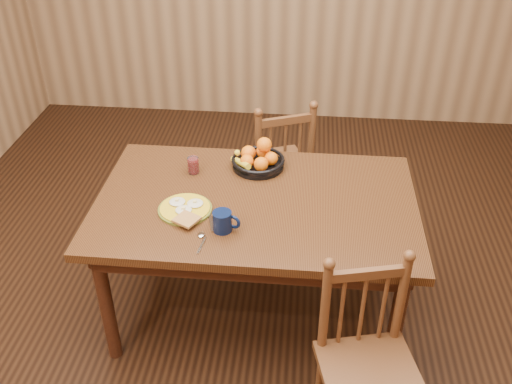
# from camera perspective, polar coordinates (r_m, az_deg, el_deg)

# --- Properties ---
(room) EXTENTS (4.52, 5.02, 2.72)m
(room) POSITION_cam_1_polar(r_m,az_deg,el_deg) (2.55, 0.00, 10.29)
(room) COLOR black
(room) RESTS_ON ground
(dining_table) EXTENTS (1.60, 1.00, 0.75)m
(dining_table) POSITION_cam_1_polar(r_m,az_deg,el_deg) (2.90, 0.00, -2.21)
(dining_table) COLOR black
(dining_table) RESTS_ON ground
(chair_far) EXTENTS (0.54, 0.53, 0.92)m
(chair_far) POSITION_cam_1_polar(r_m,az_deg,el_deg) (3.70, 2.11, 2.61)
(chair_far) COLOR #553319
(chair_far) RESTS_ON ground
(chair_near) EXTENTS (0.48, 0.47, 0.89)m
(chair_near) POSITION_cam_1_polar(r_m,az_deg,el_deg) (2.55, 11.09, -16.47)
(chair_near) COLOR #553319
(chair_near) RESTS_ON ground
(breakfast_plate) EXTENTS (0.26, 0.31, 0.04)m
(breakfast_plate) POSITION_cam_1_polar(r_m,az_deg,el_deg) (2.79, -7.09, -1.69)
(breakfast_plate) COLOR #59601E
(breakfast_plate) RESTS_ON dining_table
(fork) EXTENTS (0.06, 0.18, 0.00)m
(fork) POSITION_cam_1_polar(r_m,az_deg,el_deg) (2.72, -4.34, -2.68)
(fork) COLOR silver
(fork) RESTS_ON dining_table
(spoon) EXTENTS (0.04, 0.16, 0.01)m
(spoon) POSITION_cam_1_polar(r_m,az_deg,el_deg) (2.61, -5.49, -4.62)
(spoon) COLOR silver
(spoon) RESTS_ON dining_table
(coffee_mug) EXTENTS (0.13, 0.09, 0.10)m
(coffee_mug) POSITION_cam_1_polar(r_m,az_deg,el_deg) (2.63, -3.30, -2.93)
(coffee_mug) COLOR black
(coffee_mug) RESTS_ON dining_table
(juice_glass) EXTENTS (0.06, 0.06, 0.09)m
(juice_glass) POSITION_cam_1_polar(r_m,az_deg,el_deg) (3.06, -6.29, 2.63)
(juice_glass) COLOR silver
(juice_glass) RESTS_ON dining_table
(fruit_bowl) EXTENTS (0.29, 0.29, 0.17)m
(fruit_bowl) POSITION_cam_1_polar(r_m,az_deg,el_deg) (3.09, 0.20, 3.30)
(fruit_bowl) COLOR black
(fruit_bowl) RESTS_ON dining_table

